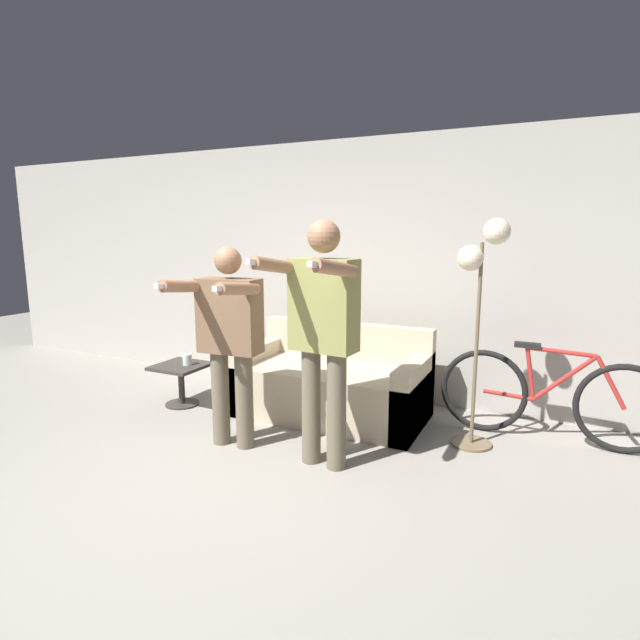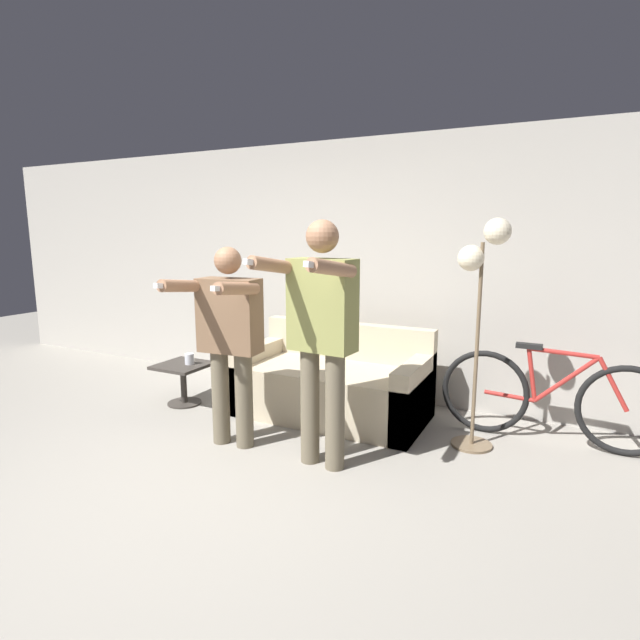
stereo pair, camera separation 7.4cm
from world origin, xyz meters
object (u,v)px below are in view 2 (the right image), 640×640
(side_table, at_px, (183,375))
(bicycle, at_px, (552,399))
(person_right, at_px, (321,326))
(floor_lamp, at_px, (482,276))
(couch, at_px, (333,386))
(person_left, at_px, (229,333))
(cat, at_px, (318,312))
(cup, at_px, (189,359))

(side_table, xyz_separation_m, bicycle, (3.29, 0.61, 0.08))
(person_right, xyz_separation_m, floor_lamp, (0.94, 0.85, 0.32))
(couch, relative_size, floor_lamp, 0.96)
(couch, height_order, floor_lamp, floor_lamp)
(person_left, distance_m, cat, 1.32)
(couch, height_order, person_right, person_right)
(cup, bearing_deg, cat, 33.90)
(side_table, bearing_deg, floor_lamp, 5.65)
(cup, bearing_deg, bicycle, 10.26)
(person_left, xyz_separation_m, cup, (-0.95, 0.60, -0.46))
(person_left, bearing_deg, couch, 60.76)
(couch, bearing_deg, side_table, -164.79)
(side_table, bearing_deg, person_left, -29.63)
(person_left, relative_size, floor_lamp, 0.88)
(person_right, xyz_separation_m, side_table, (-1.81, 0.57, -0.75))
(bicycle, bearing_deg, person_right, -141.22)
(person_right, relative_size, cup, 16.64)
(person_left, height_order, person_right, person_right)
(person_right, xyz_separation_m, bicycle, (1.48, 1.18, -0.67))
(cat, height_order, cup, cat)
(person_right, height_order, bicycle, person_right)
(couch, relative_size, person_left, 1.09)
(couch, bearing_deg, bicycle, 6.71)
(couch, xyz_separation_m, cat, (-0.33, 0.34, 0.62))
(person_right, bearing_deg, person_left, -175.38)
(cat, xyz_separation_m, side_table, (-1.12, -0.73, -0.60))
(side_table, height_order, bicycle, bicycle)
(person_right, distance_m, cup, 1.94)
(person_left, relative_size, cat, 3.83)
(cup, bearing_deg, person_left, -32.46)
(side_table, distance_m, cup, 0.18)
(couch, distance_m, cat, 0.78)
(side_table, bearing_deg, couch, 15.21)
(couch, bearing_deg, cup, -165.15)
(person_right, relative_size, bicycle, 1.02)
(person_left, distance_m, side_table, 1.32)
(couch, xyz_separation_m, person_right, (0.36, -0.97, 0.76))
(person_left, distance_m, floor_lamp, 1.98)
(person_left, relative_size, side_table, 3.35)
(cat, height_order, bicycle, cat)
(cup, bearing_deg, side_table, -157.56)
(cat, bearing_deg, floor_lamp, -15.83)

